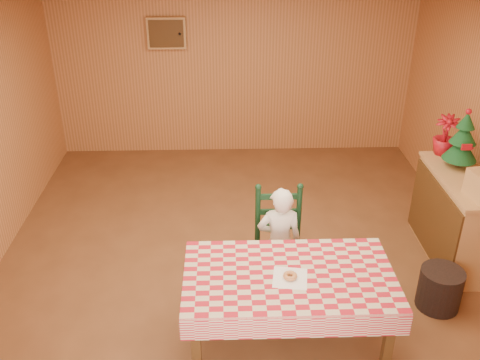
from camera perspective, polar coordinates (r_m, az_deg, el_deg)
name	(u,v)px	position (r m, az deg, el deg)	size (l,w,h in m)	color
ground	(241,272)	(5.48, 0.07, -9.80)	(6.00, 6.00, 0.00)	brown
cabin_walls	(239,81)	(5.11, -0.15, 10.48)	(5.10, 6.05, 2.65)	#BA7543
dining_table	(289,283)	(4.27, 5.23, -10.83)	(1.66, 0.96, 0.77)	#4D2F14
ladder_chair	(278,244)	(5.01, 4.13, -6.86)	(0.44, 0.40, 1.08)	black
seated_child	(279,243)	(4.93, 4.21, -6.67)	(0.41, 0.27, 1.12)	white
napkin	(290,278)	(4.18, 5.36, -10.36)	(0.26, 0.26, 0.00)	white
donut	(290,276)	(4.17, 5.37, -10.15)	(0.11, 0.11, 0.04)	#C78047
shelf_unit	(457,218)	(5.89, 22.17, -3.74)	(0.54, 1.24, 0.93)	tan
christmas_tree	(463,141)	(5.78, 22.65, 3.88)	(0.34, 0.34, 0.62)	#4D2F14
flower_arrangement	(445,135)	(6.03, 21.05, 4.49)	(0.24, 0.24, 0.43)	#A10E19
storage_bin	(440,289)	(5.30, 20.54, -10.80)	(0.39, 0.39, 0.39)	black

